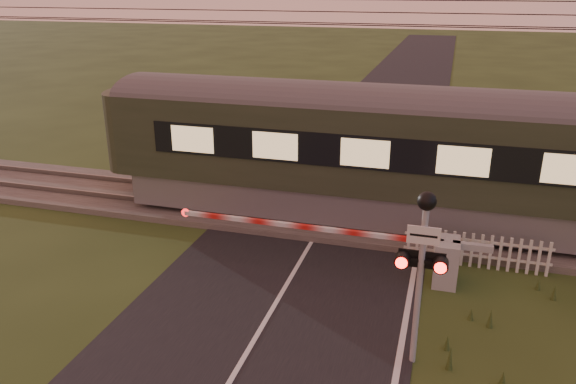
% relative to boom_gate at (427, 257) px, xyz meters
% --- Properties ---
extents(ground, '(160.00, 160.00, 0.00)m').
position_rel_boom_gate_xyz_m(ground, '(-3.03, -3.61, -0.61)').
color(ground, '#2A3916').
rests_on(ground, ground).
extents(road, '(6.00, 140.00, 0.03)m').
position_rel_boom_gate_xyz_m(road, '(-3.02, -3.85, -0.60)').
color(road, black).
rests_on(road, ground).
extents(track_bed, '(140.00, 3.40, 0.39)m').
position_rel_boom_gate_xyz_m(track_bed, '(-3.03, 2.89, -0.54)').
color(track_bed, '#47423D').
rests_on(track_bed, ground).
extents(overhead_wires, '(120.00, 0.62, 0.62)m').
position_rel_boom_gate_xyz_m(overhead_wires, '(-3.03, 2.89, 5.12)').
color(overhead_wires, black).
rests_on(overhead_wires, ground).
extents(boom_gate, '(7.57, 0.82, 1.10)m').
position_rel_boom_gate_xyz_m(boom_gate, '(0.00, 0.00, 0.00)').
color(boom_gate, gray).
rests_on(boom_gate, ground).
extents(crossing_signal, '(0.84, 0.35, 3.31)m').
position_rel_boom_gate_xyz_m(crossing_signal, '(-0.05, -3.13, 1.67)').
color(crossing_signal, gray).
rests_on(crossing_signal, ground).
extents(picket_fence, '(3.44, 0.07, 0.88)m').
position_rel_boom_gate_xyz_m(picket_fence, '(1.11, 0.99, -0.16)').
color(picket_fence, silver).
rests_on(picket_fence, ground).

